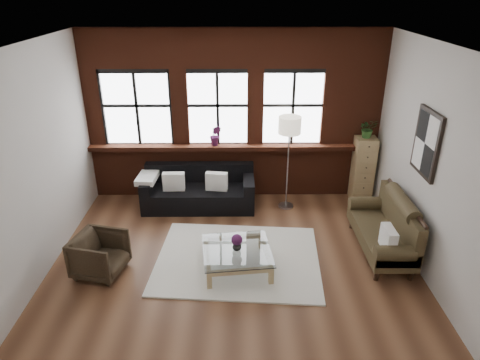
{
  "coord_description": "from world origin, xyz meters",
  "views": [
    {
      "loc": [
        0.05,
        -5.33,
        3.91
      ],
      "look_at": [
        0.1,
        0.6,
        1.15
      ],
      "focal_mm": 32.0,
      "sensor_mm": 36.0,
      "label": 1
    }
  ],
  "objects_px": {
    "dark_sofa": "(199,188)",
    "armchair": "(100,255)",
    "vintage_settee": "(382,227)",
    "floor_lamp": "(288,160)",
    "coffee_table": "(237,259)",
    "vase": "(237,246)",
    "drawer_chest": "(363,168)"
  },
  "relations": [
    {
      "from": "dark_sofa",
      "to": "armchair",
      "type": "xyz_separation_m",
      "value": [
        -1.28,
        -2.05,
        -0.06
      ]
    },
    {
      "from": "vintage_settee",
      "to": "armchair",
      "type": "relative_size",
      "value": 2.46
    },
    {
      "from": "dark_sofa",
      "to": "floor_lamp",
      "type": "xyz_separation_m",
      "value": [
        1.65,
        -0.03,
        0.58
      ]
    },
    {
      "from": "vintage_settee",
      "to": "floor_lamp",
      "type": "bearing_deg",
      "value": 131.05
    },
    {
      "from": "dark_sofa",
      "to": "floor_lamp",
      "type": "height_order",
      "value": "floor_lamp"
    },
    {
      "from": "armchair",
      "to": "coffee_table",
      "type": "height_order",
      "value": "armchair"
    },
    {
      "from": "vase",
      "to": "floor_lamp",
      "type": "distance_m",
      "value": 2.22
    },
    {
      "from": "floor_lamp",
      "to": "drawer_chest",
      "type": "bearing_deg",
      "value": 13.38
    },
    {
      "from": "dark_sofa",
      "to": "vintage_settee",
      "type": "relative_size",
      "value": 1.23
    },
    {
      "from": "armchair",
      "to": "vintage_settee",
      "type": "bearing_deg",
      "value": -69.4
    },
    {
      "from": "vintage_settee",
      "to": "vase",
      "type": "height_order",
      "value": "vintage_settee"
    },
    {
      "from": "vintage_settee",
      "to": "vase",
      "type": "bearing_deg",
      "value": -169.41
    },
    {
      "from": "armchair",
      "to": "dark_sofa",
      "type": "bearing_deg",
      "value": -18.14
    },
    {
      "from": "armchair",
      "to": "drawer_chest",
      "type": "distance_m",
      "value": 5.04
    },
    {
      "from": "vintage_settee",
      "to": "coffee_table",
      "type": "relative_size",
      "value": 1.7
    },
    {
      "from": "vintage_settee",
      "to": "floor_lamp",
      "type": "xyz_separation_m",
      "value": [
        -1.31,
        1.51,
        0.51
      ]
    },
    {
      "from": "dark_sofa",
      "to": "vintage_settee",
      "type": "xyz_separation_m",
      "value": [
        2.97,
        -1.54,
        0.07
      ]
    },
    {
      "from": "drawer_chest",
      "to": "floor_lamp",
      "type": "distance_m",
      "value": 1.58
    },
    {
      "from": "dark_sofa",
      "to": "armchair",
      "type": "height_order",
      "value": "dark_sofa"
    },
    {
      "from": "vase",
      "to": "floor_lamp",
      "type": "xyz_separation_m",
      "value": [
        0.94,
        1.93,
        0.57
      ]
    },
    {
      "from": "vintage_settee",
      "to": "coffee_table",
      "type": "bearing_deg",
      "value": -169.41
    },
    {
      "from": "vase",
      "to": "vintage_settee",
      "type": "bearing_deg",
      "value": 10.59
    },
    {
      "from": "dark_sofa",
      "to": "armchair",
      "type": "distance_m",
      "value": 2.42
    },
    {
      "from": "dark_sofa",
      "to": "vase",
      "type": "relative_size",
      "value": 14.45
    },
    {
      "from": "vintage_settee",
      "to": "drawer_chest",
      "type": "xyz_separation_m",
      "value": [
        0.18,
        1.87,
        0.18
      ]
    },
    {
      "from": "coffee_table",
      "to": "drawer_chest",
      "type": "xyz_separation_m",
      "value": [
        2.44,
        2.29,
        0.47
      ]
    },
    {
      "from": "dark_sofa",
      "to": "armchair",
      "type": "relative_size",
      "value": 3.04
    },
    {
      "from": "vintage_settee",
      "to": "vase",
      "type": "relative_size",
      "value": 11.73
    },
    {
      "from": "dark_sofa",
      "to": "vintage_settee",
      "type": "bearing_deg",
      "value": -27.44
    },
    {
      "from": "armchair",
      "to": "vase",
      "type": "xyz_separation_m",
      "value": [
        1.99,
        0.09,
        0.08
      ]
    },
    {
      "from": "drawer_chest",
      "to": "vintage_settee",
      "type": "bearing_deg",
      "value": -95.65
    },
    {
      "from": "dark_sofa",
      "to": "drawer_chest",
      "type": "height_order",
      "value": "drawer_chest"
    }
  ]
}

